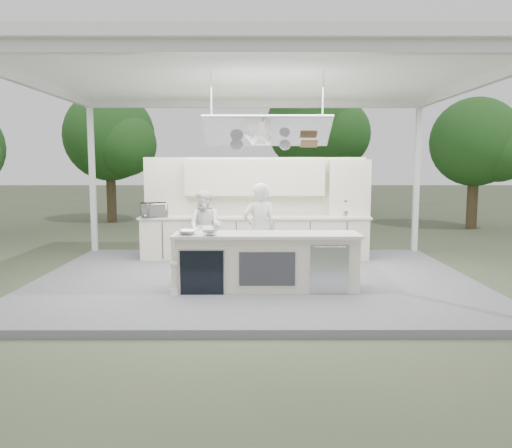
{
  "coord_description": "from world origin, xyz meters",
  "views": [
    {
      "loc": [
        -0.0,
        -9.12,
        2.21
      ],
      "look_at": [
        0.02,
        0.4,
        1.07
      ],
      "focal_mm": 35.0,
      "sensor_mm": 36.0,
      "label": 1
    }
  ],
  "objects_px": {
    "head_chef": "(259,231)",
    "back_counter": "(255,237)",
    "sous_chef": "(205,227)",
    "demo_island": "(265,261)"
  },
  "relations": [
    {
      "from": "head_chef",
      "to": "sous_chef",
      "type": "relative_size",
      "value": 1.13
    },
    {
      "from": "back_counter",
      "to": "head_chef",
      "type": "xyz_separation_m",
      "value": [
        0.08,
        -1.93,
        0.4
      ]
    },
    {
      "from": "demo_island",
      "to": "back_counter",
      "type": "relative_size",
      "value": 0.61
    },
    {
      "from": "head_chef",
      "to": "sous_chef",
      "type": "bearing_deg",
      "value": -70.4
    },
    {
      "from": "demo_island",
      "to": "back_counter",
      "type": "height_order",
      "value": "same"
    },
    {
      "from": "head_chef",
      "to": "demo_island",
      "type": "bearing_deg",
      "value": 76.36
    },
    {
      "from": "back_counter",
      "to": "sous_chef",
      "type": "relative_size",
      "value": 3.27
    },
    {
      "from": "back_counter",
      "to": "sous_chef",
      "type": "height_order",
      "value": "sous_chef"
    },
    {
      "from": "head_chef",
      "to": "back_counter",
      "type": "bearing_deg",
      "value": -107.48
    },
    {
      "from": "back_counter",
      "to": "sous_chef",
      "type": "distance_m",
      "value": 1.23
    }
  ]
}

